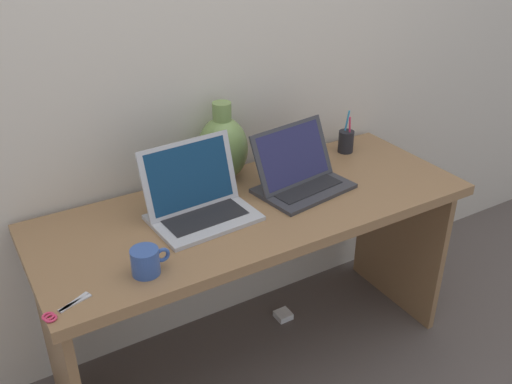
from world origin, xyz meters
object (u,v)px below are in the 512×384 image
laptop_right (299,173)px  green_vase (223,147)px  coffee_mug (146,261)px  power_brick (283,315)px  pen_cup (346,141)px  scissors (59,312)px  laptop_left (197,198)px

laptop_right → green_vase: 0.31m
laptop_right → coffee_mug: (-0.70, -0.22, -0.02)m
green_vase → laptop_right: bearing=-47.0°
laptop_right → power_brick: (0.02, 0.11, -0.79)m
green_vase → pen_cup: 0.58m
green_vase → scissors: 0.92m
coffee_mug → scissors: size_ratio=0.84×
green_vase → power_brick: (0.23, -0.11, -0.86)m
laptop_right → laptop_left: bearing=178.6°
laptop_left → scissors: (-0.55, -0.28, -0.06)m
laptop_left → coffee_mug: size_ratio=3.01×
pen_cup → power_brick: 0.85m
laptop_left → coffee_mug: (-0.28, -0.23, -0.03)m
laptop_left → green_vase: green_vase is taller
laptop_left → green_vase: 0.31m
pen_cup → scissors: pen_cup is taller
coffee_mug → pen_cup: size_ratio=0.66×
green_vase → coffee_mug: size_ratio=2.56×
laptop_left → power_brick: bearing=12.6°
green_vase → pen_cup: green_vase is taller
coffee_mug → scissors: (-0.27, -0.05, -0.04)m
green_vase → pen_cup: bearing=-5.2°
coffee_mug → pen_cup: 1.13m
coffee_mug → pen_cup: (1.06, 0.39, 0.01)m
coffee_mug → power_brick: 1.11m
green_vase → scissors: (-0.77, -0.49, -0.13)m
laptop_right → coffee_mug: bearing=-162.7°
power_brick → pen_cup: bearing=9.9°
laptop_left → scissors: size_ratio=2.54×
coffee_mug → scissors: 0.28m
laptop_left → power_brick: 0.92m
laptop_left → pen_cup: size_ratio=2.00×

